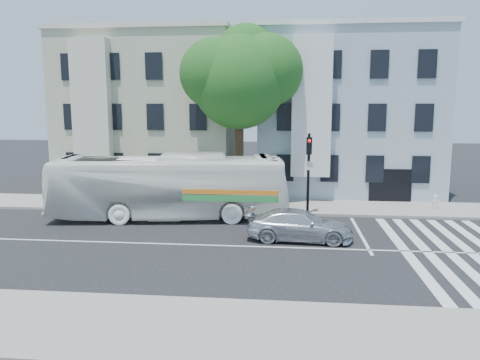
# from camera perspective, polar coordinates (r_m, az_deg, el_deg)

# --- Properties ---
(ground) EXTENTS (120.00, 120.00, 0.00)m
(ground) POSITION_cam_1_polar(r_m,az_deg,el_deg) (20.91, -2.52, -7.99)
(ground) COLOR black
(ground) RESTS_ON ground
(sidewalk_far) EXTENTS (80.00, 4.00, 0.15)m
(sidewalk_far) POSITION_cam_1_polar(r_m,az_deg,el_deg) (28.58, -0.21, -3.16)
(sidewalk_far) COLOR gray
(sidewalk_far) RESTS_ON ground
(sidewalk_near) EXTENTS (80.00, 4.00, 0.15)m
(sidewalk_near) POSITION_cam_1_polar(r_m,az_deg,el_deg) (13.56, -7.63, -17.55)
(sidewalk_near) COLOR gray
(sidewalk_near) RESTS_ON ground
(building_left) EXTENTS (12.00, 10.00, 11.00)m
(building_left) POSITION_cam_1_polar(r_m,az_deg,el_deg) (36.17, -10.24, 7.93)
(building_left) COLOR #AAAB8F
(building_left) RESTS_ON ground
(building_right) EXTENTS (12.00, 10.00, 11.00)m
(building_right) POSITION_cam_1_polar(r_m,az_deg,el_deg) (35.02, 12.59, 7.83)
(building_right) COLOR #A2B4C0
(building_right) RESTS_ON ground
(street_tree) EXTENTS (7.30, 5.90, 11.10)m
(street_tree) POSITION_cam_1_polar(r_m,az_deg,el_deg) (28.70, 0.05, 12.47)
(street_tree) COLOR #2D2116
(street_tree) RESTS_ON ground
(bus) EXTENTS (4.65, 13.07, 3.56)m
(bus) POSITION_cam_1_polar(r_m,az_deg,el_deg) (25.68, -8.58, -0.79)
(bus) COLOR white
(bus) RESTS_ON ground
(sedan) EXTENTS (2.17, 4.92, 1.41)m
(sedan) POSITION_cam_1_polar(r_m,az_deg,el_deg) (21.71, 7.23, -5.49)
(sedan) COLOR silver
(sedan) RESTS_ON ground
(hedge) EXTENTS (8.48, 2.69, 0.70)m
(hedge) POSITION_cam_1_polar(r_m,az_deg,el_deg) (28.88, -14.21, -2.45)
(hedge) COLOR #1F591C
(hedge) RESTS_ON sidewalk_far
(traffic_signal) EXTENTS (0.49, 0.55, 4.63)m
(traffic_signal) POSITION_cam_1_polar(r_m,az_deg,el_deg) (25.94, 8.37, 2.02)
(traffic_signal) COLOR black
(traffic_signal) RESTS_ON ground
(fire_hydrant) EXTENTS (0.47, 0.27, 0.83)m
(fire_hydrant) POSITION_cam_1_polar(r_m,az_deg,el_deg) (29.69, 22.70, -2.43)
(fire_hydrant) COLOR silver
(fire_hydrant) RESTS_ON sidewalk_far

